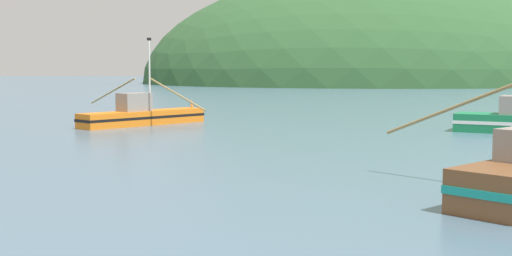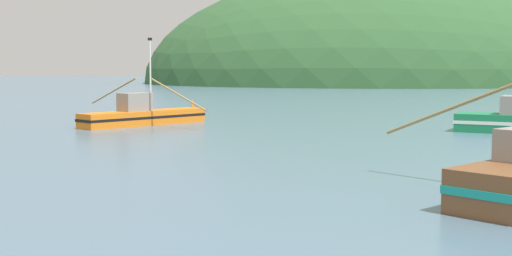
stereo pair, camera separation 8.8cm
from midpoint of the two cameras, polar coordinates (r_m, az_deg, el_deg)
The scene contains 3 objects.
hill_far_center at distance 254.00m, azimuth 19.47°, elevation 3.98°, with size 96.52×77.21×37.63m, color #47703D.
hill_mid_left at distance 175.20m, azimuth 10.20°, elevation 3.78°, with size 117.78×94.22×55.42m, color #2D562D.
fishing_boat_orange at distance 48.70m, azimuth -9.48°, elevation 1.09°, with size 9.38×9.37×6.20m.
Camera 2 is at (1.83, -1.16, 4.16)m, focal length 47.37 mm.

